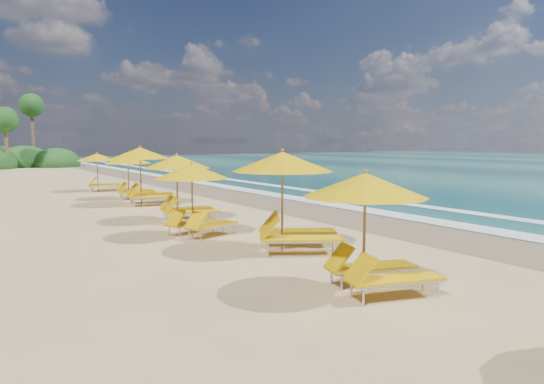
{
  "coord_description": "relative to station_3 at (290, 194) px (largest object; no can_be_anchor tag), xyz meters",
  "views": [
    {
      "loc": [
        -8.84,
        -13.46,
        2.89
      ],
      "look_at": [
        0.0,
        0.0,
        1.2
      ],
      "focal_mm": 32.38,
      "sensor_mm": 36.0,
      "label": 1
    }
  ],
  "objects": [
    {
      "name": "station_5",
      "position": [
        -0.45,
        6.06,
        -0.13
      ],
      "size": [
        2.98,
        2.86,
        2.45
      ],
      "rotation": [
        0.0,
        0.0,
        -0.21
      ],
      "color": "olive",
      "rests_on": "ground"
    },
    {
      "name": "station_4",
      "position": [
        -1.24,
        3.15,
        -0.23
      ],
      "size": [
        2.89,
        2.83,
        2.26
      ],
      "rotation": [
        0.0,
        0.0,
        0.33
      ],
      "color": "olive",
      "rests_on": "ground"
    },
    {
      "name": "station_3",
      "position": [
        0.0,
        0.0,
        0.0
      ],
      "size": [
        3.62,
        3.62,
        2.68
      ],
      "rotation": [
        0.0,
        0.0,
        -0.54
      ],
      "color": "olive",
      "rests_on": "ground"
    },
    {
      "name": "ground",
      "position": [
        1.44,
        3.06,
        -1.5
      ],
      "size": [
        160.0,
        160.0,
        0.0
      ],
      "primitive_type": "plane",
      "color": "tan",
      "rests_on": "ground"
    },
    {
      "name": "station_2",
      "position": [
        -0.78,
        -3.81,
        -0.18
      ],
      "size": [
        2.97,
        2.89,
        2.36
      ],
      "rotation": [
        0.0,
        0.0,
        -0.29
      ],
      "color": "olive",
      "rests_on": "ground"
    },
    {
      "name": "station_7",
      "position": [
        0.13,
        13.79,
        -0.24
      ],
      "size": [
        2.71,
        2.59,
        2.26
      ],
      "rotation": [
        0.0,
        0.0,
        -0.18
      ],
      "color": "olive",
      "rests_on": "ground"
    },
    {
      "name": "wet_sand",
      "position": [
        5.44,
        3.06,
        -1.5
      ],
      "size": [
        4.0,
        160.0,
        0.01
      ],
      "primitive_type": "cube",
      "color": "#897152",
      "rests_on": "ground"
    },
    {
      "name": "station_8",
      "position": [
        -0.21,
        18.49,
        -0.25
      ],
      "size": [
        2.85,
        2.79,
        2.24
      ],
      "rotation": [
        0.0,
        0.0,
        -0.33
      ],
      "color": "olive",
      "rests_on": "ground"
    },
    {
      "name": "surf_foam",
      "position": [
        8.14,
        3.06,
        -1.47
      ],
      "size": [
        4.0,
        160.0,
        0.01
      ],
      "color": "white",
      "rests_on": "ground"
    },
    {
      "name": "station_6",
      "position": [
        -0.06,
        11.21,
        -0.0
      ],
      "size": [
        3.23,
        3.09,
        2.67
      ],
      "rotation": [
        0.0,
        0.0,
        -0.2
      ],
      "color": "olive",
      "rests_on": "ground"
    }
  ]
}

